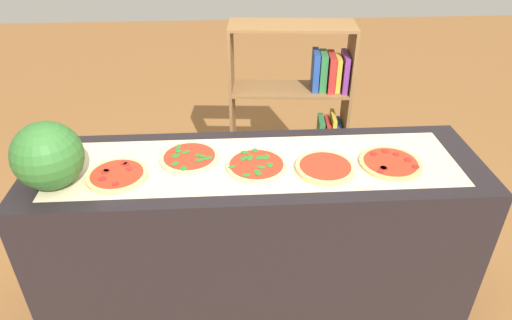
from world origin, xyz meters
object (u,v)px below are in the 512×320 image
at_px(pizza_spinach_2, 256,165).
at_px(bookshelf, 304,122).
at_px(pizza_spinach_1, 190,158).
at_px(pizza_plain_3, 325,168).
at_px(watermelon, 48,156).
at_px(pizza_pepperoni_4, 390,163).
at_px(pizza_pepperoni_0, 117,175).

distance_m(pizza_spinach_2, bookshelf, 1.18).
relative_size(pizza_spinach_1, pizza_plain_3, 1.04).
bearing_deg(bookshelf, watermelon, -138.35).
relative_size(pizza_plain_3, pizza_pepperoni_4, 0.94).
distance_m(pizza_spinach_1, pizza_plain_3, 0.64).
bearing_deg(pizza_spinach_1, pizza_pepperoni_4, -6.03).
height_order(pizza_pepperoni_4, watermelon, watermelon).
height_order(pizza_spinach_2, bookshelf, bookshelf).
bearing_deg(bookshelf, pizza_pepperoni_0, -132.83).
relative_size(pizza_spinach_2, pizza_plain_3, 1.03).
distance_m(pizza_pepperoni_0, pizza_spinach_2, 0.62).
relative_size(pizza_spinach_1, bookshelf, 0.22).
height_order(pizza_spinach_1, pizza_plain_3, pizza_spinach_1).
distance_m(pizza_pepperoni_0, bookshelf, 1.54).
height_order(pizza_pepperoni_4, bookshelf, bookshelf).
height_order(pizza_spinach_2, pizza_plain_3, same).
bearing_deg(pizza_plain_3, pizza_spinach_2, 172.34).
relative_size(pizza_pepperoni_4, bookshelf, 0.22).
distance_m(pizza_pepperoni_0, pizza_spinach_1, 0.34).
bearing_deg(pizza_pepperoni_4, pizza_spinach_1, 173.97).
xyz_separation_m(pizza_pepperoni_0, pizza_plain_3, (0.93, 0.00, 0.00)).
bearing_deg(pizza_spinach_2, pizza_pepperoni_0, -175.78).
xyz_separation_m(pizza_spinach_1, pizza_pepperoni_4, (0.93, -0.10, -0.00)).
bearing_deg(bookshelf, pizza_spinach_1, -126.14).
height_order(pizza_spinach_1, bookshelf, bookshelf).
distance_m(pizza_pepperoni_0, watermelon, 0.29).
xyz_separation_m(pizza_spinach_2, watermelon, (-0.88, -0.08, 0.13)).
distance_m(pizza_spinach_1, pizza_pepperoni_4, 0.94).
height_order(pizza_spinach_1, watermelon, watermelon).
xyz_separation_m(pizza_plain_3, watermelon, (-1.19, -0.04, 0.13)).
bearing_deg(watermelon, pizza_pepperoni_0, 8.01).
distance_m(watermelon, bookshelf, 1.77).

